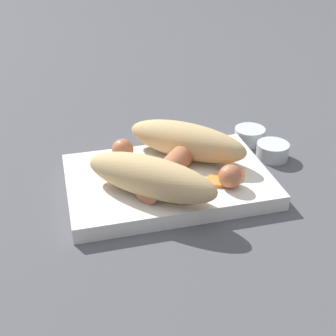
{
  "coord_description": "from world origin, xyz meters",
  "views": [
    {
      "loc": [
        -0.13,
        -0.52,
        0.35
      ],
      "look_at": [
        0.0,
        0.0,
        0.03
      ],
      "focal_mm": 50.0,
      "sensor_mm": 36.0,
      "label": 1
    }
  ],
  "objects": [
    {
      "name": "sausage",
      "position": [
        0.01,
        0.0,
        0.04
      ],
      "size": [
        0.15,
        0.14,
        0.03
      ],
      "color": "#B26642",
      "rests_on": "food_tray"
    },
    {
      "name": "pickled_veggies",
      "position": [
        0.07,
        -0.03,
        0.02
      ],
      "size": [
        0.06,
        0.05,
        0.0
      ],
      "color": "orange",
      "rests_on": "food_tray"
    },
    {
      "name": "bread_roll",
      "position": [
        0.0,
        0.0,
        0.05
      ],
      "size": [
        0.24,
        0.24,
        0.05
      ],
      "color": "tan",
      "rests_on": "food_tray"
    },
    {
      "name": "ground_plane",
      "position": [
        0.0,
        0.0,
        0.0
      ],
      "size": [
        3.0,
        3.0,
        0.0
      ],
      "primitive_type": "plane",
      "color": "#4C4C51"
    },
    {
      "name": "food_tray",
      "position": [
        0.0,
        0.0,
        0.01
      ],
      "size": [
        0.27,
        0.18,
        0.02
      ],
      "color": "silver",
      "rests_on": "ground_plane"
    },
    {
      "name": "condiment_cup_near",
      "position": [
        0.17,
        0.04,
        0.01
      ],
      "size": [
        0.05,
        0.05,
        0.02
      ],
      "color": "silver",
      "rests_on": "ground_plane"
    },
    {
      "name": "condiment_cup_far",
      "position": [
        0.16,
        0.1,
        0.01
      ],
      "size": [
        0.05,
        0.05,
        0.02
      ],
      "color": "silver",
      "rests_on": "ground_plane"
    }
  ]
}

